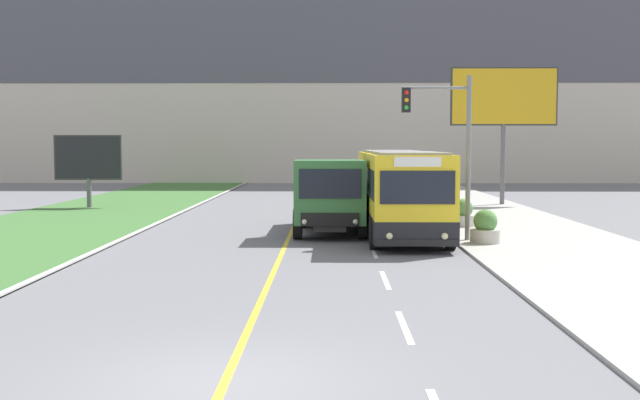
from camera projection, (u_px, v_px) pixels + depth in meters
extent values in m
plane|color=slate|center=(224.00, 384.00, 10.10)|extent=(300.00, 300.00, 0.00)
cube|color=gold|center=(224.00, 383.00, 10.10)|extent=(0.14, 140.00, 0.01)
cube|color=silver|center=(404.00, 327.00, 13.25)|extent=(0.12, 2.40, 0.01)
cube|color=silver|center=(385.00, 280.00, 17.84)|extent=(0.12, 2.40, 0.01)
cube|color=silver|center=(374.00, 252.00, 22.43)|extent=(0.12, 2.40, 0.01)
cube|color=silver|center=(366.00, 234.00, 27.01)|extent=(0.12, 2.40, 0.01)
cube|color=silver|center=(361.00, 221.00, 31.60)|extent=(0.12, 2.40, 0.01)
cube|color=silver|center=(357.00, 211.00, 36.19)|extent=(0.12, 2.40, 0.01)
cube|color=beige|center=(314.00, 46.00, 65.84)|extent=(80.00, 8.00, 23.86)
cube|color=#4C4C56|center=(313.00, 32.00, 61.79)|extent=(80.00, 0.04, 8.35)
cube|color=yellow|center=(407.00, 194.00, 24.52)|extent=(2.46, 5.76, 2.64)
cube|color=black|center=(407.00, 224.00, 24.59)|extent=(2.48, 5.78, 0.70)
cube|color=black|center=(407.00, 182.00, 24.49)|extent=(2.49, 5.30, 0.92)
cube|color=gray|center=(407.00, 153.00, 24.42)|extent=(2.10, 5.19, 0.08)
cube|color=yellow|center=(391.00, 184.00, 31.17)|extent=(2.46, 5.76, 2.64)
cube|color=black|center=(390.00, 207.00, 31.24)|extent=(2.48, 5.78, 0.70)
cube|color=black|center=(391.00, 174.00, 31.14)|extent=(2.49, 5.30, 0.92)
cube|color=gray|center=(391.00, 151.00, 31.06)|extent=(2.10, 5.19, 0.08)
cube|color=#474747|center=(398.00, 189.00, 27.84)|extent=(2.27, 0.90, 2.43)
cube|color=black|center=(417.00, 188.00, 21.60)|extent=(2.17, 0.04, 0.97)
cube|color=black|center=(417.00, 243.00, 21.71)|extent=(2.42, 0.06, 0.20)
sphere|color=#F4EAB2|center=(389.00, 236.00, 21.69)|extent=(0.20, 0.20, 0.20)
sphere|color=#F4EAB2|center=(445.00, 236.00, 21.67)|extent=(0.20, 0.20, 0.20)
cube|color=white|center=(418.00, 162.00, 21.54)|extent=(1.36, 0.04, 0.28)
cylinder|color=black|center=(374.00, 233.00, 23.01)|extent=(0.28, 1.00, 1.00)
cylinder|color=black|center=(450.00, 233.00, 22.98)|extent=(0.28, 1.00, 1.00)
cylinder|color=black|center=(368.00, 222.00, 26.46)|extent=(0.28, 1.00, 1.00)
cylinder|color=black|center=(435.00, 222.00, 26.42)|extent=(0.28, 1.00, 1.00)
cylinder|color=black|center=(362.00, 209.00, 31.84)|extent=(0.28, 1.00, 1.00)
cylinder|color=black|center=(417.00, 209.00, 31.81)|extent=(0.28, 1.00, 1.00)
cube|color=black|center=(330.00, 220.00, 27.71)|extent=(1.08, 6.25, 0.20)
cube|color=#38753D|center=(330.00, 191.00, 25.68)|extent=(2.40, 2.36, 2.15)
cube|color=black|center=(330.00, 184.00, 24.46)|extent=(2.04, 0.04, 0.97)
cube|color=black|center=(330.00, 220.00, 24.54)|extent=(1.92, 0.06, 0.44)
sphere|color=silver|center=(304.00, 222.00, 24.55)|extent=(0.18, 0.18, 0.18)
sphere|color=silver|center=(356.00, 222.00, 24.52)|extent=(0.18, 0.18, 0.18)
cube|color=slate|center=(330.00, 212.00, 29.00)|extent=(2.28, 3.64, 0.12)
cube|color=slate|center=(302.00, 198.00, 28.97)|extent=(0.12, 3.64, 1.26)
cube|color=slate|center=(358.00, 198.00, 28.94)|extent=(0.12, 3.64, 1.26)
cube|color=slate|center=(330.00, 201.00, 27.20)|extent=(2.28, 0.12, 1.26)
cube|color=slate|center=(330.00, 195.00, 30.71)|extent=(2.28, 0.12, 1.26)
cube|color=slate|center=(330.00, 180.00, 27.14)|extent=(2.28, 0.12, 0.24)
cylinder|color=black|center=(298.00, 224.00, 25.54)|extent=(0.30, 1.04, 1.04)
cylinder|color=black|center=(362.00, 224.00, 25.51)|extent=(0.30, 1.04, 1.04)
cylinder|color=black|center=(302.00, 214.00, 29.20)|extent=(0.30, 1.04, 1.04)
cylinder|color=black|center=(358.00, 214.00, 29.17)|extent=(0.30, 1.04, 1.04)
cube|color=maroon|center=(382.00, 196.00, 40.17)|extent=(1.80, 4.30, 0.61)
cube|color=black|center=(382.00, 184.00, 40.23)|extent=(1.53, 2.37, 0.65)
cylinder|color=black|center=(368.00, 201.00, 38.90)|extent=(0.18, 0.62, 0.62)
cylinder|color=black|center=(399.00, 201.00, 38.88)|extent=(0.18, 0.62, 0.62)
cylinder|color=black|center=(366.00, 197.00, 41.48)|extent=(0.18, 0.62, 0.62)
cylinder|color=black|center=(395.00, 197.00, 41.46)|extent=(0.18, 0.62, 0.62)
cylinder|color=slate|center=(468.00, 160.00, 24.56)|extent=(0.16, 0.16, 5.48)
cylinder|color=slate|center=(436.00, 88.00, 24.40)|extent=(2.20, 0.10, 0.10)
cube|color=black|center=(406.00, 100.00, 24.44)|extent=(0.28, 0.24, 0.80)
sphere|color=red|center=(407.00, 93.00, 24.30)|extent=(0.14, 0.14, 0.14)
sphere|color=orange|center=(406.00, 100.00, 24.31)|extent=(0.14, 0.14, 0.14)
sphere|color=green|center=(406.00, 107.00, 24.33)|extent=(0.14, 0.14, 0.14)
cylinder|color=#59595B|center=(503.00, 165.00, 39.52)|extent=(0.24, 0.24, 4.31)
cube|color=#333333|center=(504.00, 96.00, 39.25)|extent=(5.59, 0.20, 3.05)
cube|color=gold|center=(504.00, 96.00, 39.14)|extent=(5.43, 0.02, 2.89)
cylinder|color=#59595B|center=(89.00, 193.00, 38.16)|extent=(0.24, 0.24, 1.52)
cube|color=#333333|center=(88.00, 157.00, 38.03)|extent=(3.44, 0.20, 2.28)
cube|color=black|center=(88.00, 158.00, 37.92)|extent=(3.28, 0.02, 2.12)
cylinder|color=#B7B2A8|center=(485.00, 236.00, 23.96)|extent=(0.95, 0.95, 0.44)
sphere|color=#518442|center=(485.00, 221.00, 23.92)|extent=(0.76, 0.76, 0.76)
cylinder|color=#B7B2A8|center=(463.00, 221.00, 28.90)|extent=(0.95, 0.95, 0.43)
sphere|color=#518442|center=(463.00, 208.00, 28.87)|extent=(0.76, 0.76, 0.76)
cylinder|color=#B7B2A8|center=(444.00, 210.00, 33.85)|extent=(0.98, 0.98, 0.42)
sphere|color=#518442|center=(444.00, 199.00, 33.81)|extent=(0.79, 0.79, 0.79)
cylinder|color=#B7B2A8|center=(430.00, 201.00, 38.79)|extent=(0.99, 0.99, 0.44)
sphere|color=#518442|center=(430.00, 192.00, 38.75)|extent=(0.79, 0.79, 0.79)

